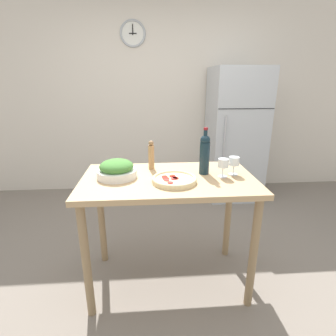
{
  "coord_description": "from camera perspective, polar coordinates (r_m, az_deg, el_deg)",
  "views": [
    {
      "loc": [
        -0.13,
        -1.76,
        1.56
      ],
      "look_at": [
        0.0,
        0.04,
        0.96
      ],
      "focal_mm": 28.0,
      "sensor_mm": 36.0,
      "label": 1
    }
  ],
  "objects": [
    {
      "name": "wine_glass_far",
      "position": [
        1.98,
        14.16,
        1.25
      ],
      "size": [
        0.07,
        0.07,
        0.14
      ],
      "color": "silver",
      "rests_on": "prep_counter"
    },
    {
      "name": "ground_plane",
      "position": [
        2.36,
        0.07,
        -22.99
      ],
      "size": [
        14.0,
        14.0,
        0.0
      ],
      "primitive_type": "plane",
      "color": "slate"
    },
    {
      "name": "pepper_mill",
      "position": [
        2.04,
        -3.66,
        2.75
      ],
      "size": [
        0.05,
        0.05,
        0.23
      ],
      "color": "#AD7F51",
      "rests_on": "prep_counter"
    },
    {
      "name": "homemade_pizza",
      "position": [
        1.8,
        1.35,
        -2.53
      ],
      "size": [
        0.31,
        0.31,
        0.04
      ],
      "color": "beige",
      "rests_on": "prep_counter"
    },
    {
      "name": "wall_back",
      "position": [
        3.82,
        -2.33,
        14.59
      ],
      "size": [
        6.4,
        0.09,
        2.6
      ],
      "color": "silver",
      "rests_on": "ground_plane"
    },
    {
      "name": "wine_bottle",
      "position": [
        1.94,
        7.98,
        3.19
      ],
      "size": [
        0.07,
        0.07,
        0.35
      ],
      "color": "#142833",
      "rests_on": "prep_counter"
    },
    {
      "name": "prep_counter",
      "position": [
        1.93,
        0.08,
        -5.59
      ],
      "size": [
        1.24,
        0.71,
        0.9
      ],
      "color": "tan",
      "rests_on": "ground_plane"
    },
    {
      "name": "salad_bowl",
      "position": [
        1.91,
        -11.11,
        -0.32
      ],
      "size": [
        0.28,
        0.28,
        0.13
      ],
      "color": "white",
      "rests_on": "prep_counter"
    },
    {
      "name": "wine_glass_near",
      "position": [
        1.91,
        11.93,
        0.82
      ],
      "size": [
        0.07,
        0.07,
        0.14
      ],
      "color": "silver",
      "rests_on": "prep_counter"
    },
    {
      "name": "refrigerator",
      "position": [
        3.68,
        14.35,
        6.99
      ],
      "size": [
        0.69,
        0.71,
        1.73
      ],
      "color": "#B7BCC1",
      "rests_on": "ground_plane"
    }
  ]
}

